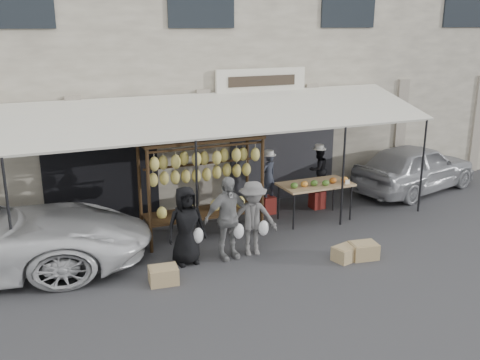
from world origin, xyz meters
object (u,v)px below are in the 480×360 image
(customer_right, at_px, (253,219))
(customer_left, at_px, (186,225))
(customer_mid, at_px, (227,218))
(crate_near_a, at_px, (345,253))
(vendor_right, at_px, (318,169))
(sedan, at_px, (415,167))
(crate_near_b, at_px, (363,251))
(banana_rack, at_px, (202,168))
(vendor_left, at_px, (269,175))
(crate_far, at_px, (163,275))
(produce_table, at_px, (316,185))

(customer_right, bearing_deg, customer_left, -174.38)
(customer_mid, height_order, crate_near_a, customer_mid)
(vendor_right, bearing_deg, customer_mid, 20.58)
(crate_near_a, height_order, sedan, sedan)
(crate_near_a, distance_m, crate_near_b, 0.39)
(banana_rack, distance_m, vendor_right, 3.42)
(vendor_left, bearing_deg, sedan, 162.46)
(crate_near_b, xyz_separation_m, sedan, (3.99, 3.16, 0.52))
(vendor_left, bearing_deg, vendor_right, 156.13)
(customer_mid, height_order, crate_far, customer_mid)
(customer_left, relative_size, customer_mid, 0.92)
(customer_left, bearing_deg, vendor_left, 33.34)
(customer_mid, relative_size, crate_far, 3.29)
(produce_table, xyz_separation_m, crate_near_b, (-0.24, -2.25, -0.71))
(customer_right, bearing_deg, sedan, 31.64)
(crate_near_b, height_order, crate_far, crate_near_b)
(customer_left, relative_size, crate_near_a, 3.27)
(customer_mid, bearing_deg, customer_right, -10.98)
(sedan, bearing_deg, crate_far, 94.90)
(customer_right, height_order, crate_far, customer_right)
(customer_left, bearing_deg, produce_table, 14.74)
(produce_table, height_order, crate_near_a, produce_table)
(customer_right, bearing_deg, crate_near_b, -16.18)
(banana_rack, distance_m, sedan, 6.66)
(customer_left, xyz_separation_m, crate_far, (-0.66, -0.66, -0.62))
(crate_near_a, bearing_deg, vendor_left, 93.39)
(vendor_right, xyz_separation_m, crate_far, (-4.70, -2.44, -0.86))
(crate_near_a, height_order, crate_near_b, crate_near_b)
(vendor_right, bearing_deg, customer_right, 25.85)
(vendor_left, height_order, sedan, vendor_left)
(crate_far, height_order, sedan, sedan)
(crate_near_a, relative_size, crate_near_b, 0.90)
(banana_rack, relative_size, customer_mid, 1.54)
(vendor_left, height_order, customer_right, customer_right)
(produce_table, height_order, sedan, sedan)
(produce_table, height_order, crate_far, produce_table)
(banana_rack, distance_m, crate_near_a, 3.43)
(produce_table, bearing_deg, crate_far, -157.88)
(customer_mid, height_order, customer_right, customer_mid)
(customer_right, relative_size, sedan, 0.39)
(banana_rack, bearing_deg, crate_near_a, -45.95)
(customer_right, height_order, crate_near_b, customer_right)
(crate_near_a, bearing_deg, crate_far, 172.15)
(crate_near_b, bearing_deg, customer_mid, 156.15)
(crate_far, xyz_separation_m, sedan, (7.94, 2.61, 0.53))
(customer_mid, bearing_deg, vendor_right, 24.15)
(vendor_left, xyz_separation_m, customer_mid, (-1.91, -2.02, -0.13))
(sedan, bearing_deg, customer_mid, 94.37)
(vendor_right, xyz_separation_m, customer_right, (-2.70, -1.93, -0.24))
(banana_rack, height_order, sedan, banana_rack)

